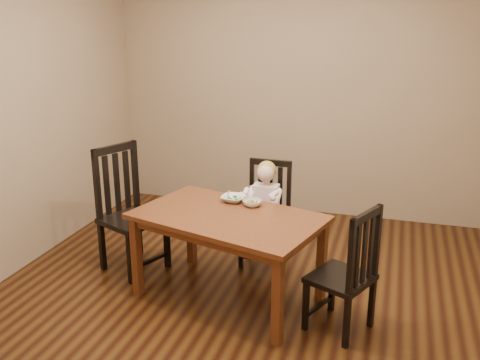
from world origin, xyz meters
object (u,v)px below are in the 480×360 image
(chair_left, at_px, (129,211))
(bowl_peas, at_px, (233,199))
(chair_child, at_px, (266,215))
(bowl_veg, at_px, (252,203))
(chair_right, at_px, (347,274))
(dining_table, at_px, (228,225))
(toddler, at_px, (265,203))

(chair_left, relative_size, bowl_peas, 5.67)
(chair_child, bearing_deg, bowl_peas, 68.14)
(chair_child, bearing_deg, chair_left, 23.38)
(chair_left, relative_size, bowl_veg, 7.08)
(chair_child, height_order, bowl_peas, chair_child)
(chair_left, height_order, chair_right, chair_left)
(dining_table, relative_size, chair_right, 1.68)
(dining_table, distance_m, chair_right, 0.96)
(chair_child, xyz_separation_m, toddler, (-0.00, -0.05, 0.13))
(chair_left, bearing_deg, toddler, 133.64)
(dining_table, height_order, chair_right, chair_right)
(chair_left, height_order, toddler, chair_left)
(chair_child, bearing_deg, chair_right, 131.93)
(dining_table, bearing_deg, bowl_veg, 63.21)
(chair_child, height_order, chair_right, chair_right)
(dining_table, bearing_deg, chair_right, -12.69)
(dining_table, xyz_separation_m, bowl_veg, (0.12, 0.24, 0.10))
(chair_child, relative_size, bowl_veg, 5.99)
(dining_table, distance_m, bowl_peas, 0.32)
(dining_table, bearing_deg, bowl_peas, 99.57)
(toddler, bearing_deg, chair_left, 21.31)
(dining_table, distance_m, chair_left, 1.02)
(chair_left, relative_size, chair_right, 1.17)
(chair_left, bearing_deg, dining_table, 98.48)
(bowl_veg, bearing_deg, bowl_peas, 161.60)
(dining_table, height_order, toddler, toddler)
(chair_right, bearing_deg, chair_child, 65.29)
(chair_right, relative_size, bowl_veg, 6.06)
(chair_right, bearing_deg, dining_table, 101.80)
(dining_table, relative_size, bowl_peas, 8.16)
(toddler, xyz_separation_m, bowl_peas, (-0.17, -0.37, 0.15))
(chair_child, bearing_deg, toddler, 90.00)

